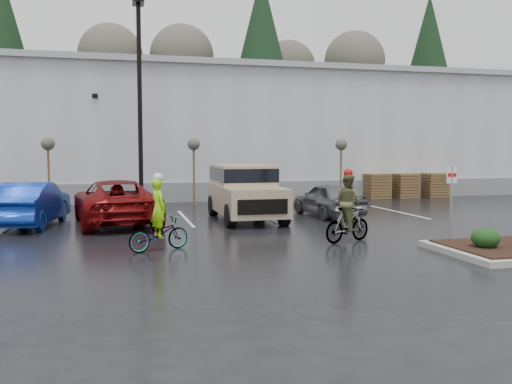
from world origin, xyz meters
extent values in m
plane|color=black|center=(0.00, 0.00, 0.00)|extent=(120.00, 120.00, 0.00)
cube|color=#B9BCBE|center=(0.00, 22.00, 3.50)|extent=(60.00, 15.00, 7.00)
cube|color=slate|center=(0.00, 14.45, 0.50)|extent=(60.00, 0.12, 1.00)
cube|color=#999B9E|center=(0.00, 22.00, 7.05)|extent=(60.50, 15.50, 0.30)
cube|color=#20421B|center=(0.00, 45.00, 3.00)|extent=(80.00, 25.00, 6.00)
cylinder|color=black|center=(-4.00, 12.00, 4.50)|extent=(0.20, 0.20, 9.00)
cube|color=black|center=(-4.00, 12.00, 9.10)|extent=(0.50, 1.00, 0.25)
cylinder|color=#503E20|center=(-8.00, 13.00, 1.40)|extent=(0.10, 0.10, 2.80)
sphere|color=#464138|center=(-8.00, 13.00, 2.90)|extent=(0.60, 0.60, 0.60)
cylinder|color=#503E20|center=(-1.50, 13.00, 1.40)|extent=(0.10, 0.10, 2.80)
sphere|color=#464138|center=(-1.50, 13.00, 2.90)|extent=(0.60, 0.60, 0.60)
cylinder|color=#503E20|center=(6.00, 13.00, 1.40)|extent=(0.10, 0.10, 2.80)
sphere|color=#464138|center=(6.00, 13.00, 2.90)|extent=(0.60, 0.60, 0.60)
cube|color=#503E20|center=(8.50, 14.00, 0.68)|extent=(1.20, 1.20, 1.35)
cube|color=#503E20|center=(10.20, 14.00, 0.68)|extent=(1.20, 1.20, 1.35)
cube|color=#503E20|center=(12.00, 14.00, 0.68)|extent=(1.20, 1.20, 1.35)
ellipsoid|color=black|center=(4.00, -1.00, 0.41)|extent=(0.70, 0.70, 0.52)
cylinder|color=gray|center=(3.80, 0.20, 1.10)|extent=(0.05, 0.05, 2.20)
cube|color=white|center=(3.80, 0.20, 1.95)|extent=(0.30, 0.02, 0.45)
cube|color=red|center=(3.80, 0.19, 1.95)|extent=(0.26, 0.02, 0.10)
imported|color=#0E2E9C|center=(-7.91, 7.19, 0.77)|extent=(2.25, 4.83, 1.53)
imported|color=#690909|center=(-5.07, 7.08, 0.78)|extent=(3.30, 5.93, 1.57)
imported|color=slate|center=(3.06, 7.28, 0.67)|extent=(1.95, 4.09, 1.35)
imported|color=#3F3F44|center=(-3.94, 1.50, 0.44)|extent=(1.77, 1.19, 0.88)
imported|color=#8CE30C|center=(-3.94, 1.50, 1.12)|extent=(0.56, 0.66, 1.54)
sphere|color=silver|center=(-3.94, 1.50, 1.90)|extent=(0.25, 0.25, 0.25)
imported|color=#3F3F44|center=(1.36, 1.50, 0.50)|extent=(1.68, 1.05, 1.01)
imported|color=#4D4E29|center=(1.36, 1.50, 1.15)|extent=(0.68, 0.88, 1.59)
sphere|color=#990C0C|center=(1.36, 1.50, 1.97)|extent=(0.26, 0.26, 0.26)
camera|label=1|loc=(-4.86, -12.66, 2.62)|focal=38.00mm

